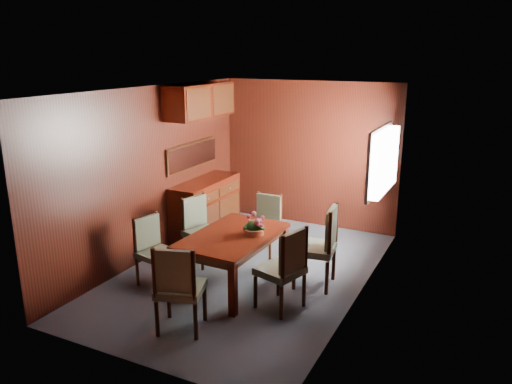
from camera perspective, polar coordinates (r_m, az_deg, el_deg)
The scene contains 11 objects.
ground at distance 6.74m, azimuth -1.04°, elevation -9.20°, with size 4.50×4.50×0.00m, color #3F4956.
room_shell at distance 6.56m, azimuth -0.58°, elevation 5.12°, with size 3.06×4.52×2.41m.
sideboard at distance 7.97m, azimuth -5.75°, elevation -1.80°, with size 0.48×1.40×0.90m, color #360E06.
dining_table at distance 6.19m, azimuth -2.66°, elevation -5.66°, with size 0.95×1.48×0.68m.
chair_left_near at distance 6.41m, azimuth -11.71°, elevation -6.12°, with size 0.47×0.49×0.88m.
chair_left_far at distance 6.96m, azimuth -6.46°, elevation -3.84°, with size 0.53×0.54×0.94m.
chair_right_near at distance 5.63m, azimuth 3.38°, elevation -8.31°, with size 0.56×0.57×0.98m.
chair_right_far at distance 6.22m, azimuth 7.49°, elevation -5.69°, with size 0.53×0.55×1.05m.
chair_head at distance 5.25m, azimuth -8.89°, elevation -10.38°, with size 0.58×0.57×0.98m.
chair_foot at distance 7.23m, azimuth 1.15°, elevation -3.30°, with size 0.42×0.40×0.87m.
flower_centerpiece at distance 6.10m, azimuth -0.24°, elevation -3.77°, with size 0.26×0.26×0.26m.
Camera 1 is at (2.82, -5.42, 2.84)m, focal length 35.00 mm.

